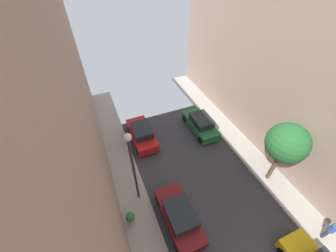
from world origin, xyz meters
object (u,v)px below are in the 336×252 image
parked_car_right_2 (200,124)px  lamp_post (132,161)px  pedestrian (331,230)px  parked_car_left_4 (179,216)px  parked_car_left_5 (142,134)px  potted_plant_2 (131,218)px  street_tree_1 (287,143)px

parked_car_right_2 → lamp_post: (-7.30, -4.43, 3.41)m
pedestrian → lamp_post: size_ratio=0.28×
pedestrian → parked_car_left_4: bearing=151.2°
parked_car_left_4 → parked_car_right_2: same height
parked_car_left_5 → potted_plant_2: bearing=-112.7°
parked_car_right_2 → potted_plant_2: size_ratio=4.59×
parked_car_left_4 → potted_plant_2: 3.03m
street_tree_1 → potted_plant_2: bearing=175.6°
potted_plant_2 → lamp_post: lamp_post is taller
parked_car_left_5 → lamp_post: size_ratio=0.68×
parked_car_left_5 → parked_car_right_2: size_ratio=1.00×
parked_car_left_4 → parked_car_left_5: size_ratio=1.00×
parked_car_left_5 → parked_car_right_2: same height
parked_car_left_5 → potted_plant_2: size_ratio=4.59×
parked_car_left_4 → lamp_post: bearing=126.8°
street_tree_1 → lamp_post: (-9.36, 2.21, 0.21)m
pedestrian → parked_car_left_5: bearing=122.4°
parked_car_right_2 → pedestrian: size_ratio=2.44×
parked_car_left_5 → parked_car_right_2: 5.47m
street_tree_1 → parked_car_right_2: bearing=107.2°
pedestrian → lamp_post: lamp_post is taller
parked_car_right_2 → pedestrian: 11.38m
parked_car_right_2 → lamp_post: size_ratio=0.68×
parked_car_left_4 → potted_plant_2: parked_car_left_4 is taller
street_tree_1 → potted_plant_2: size_ratio=5.58×
parked_car_left_4 → parked_car_left_5: 7.82m
parked_car_left_5 → pedestrian: bearing=-57.6°
parked_car_left_4 → parked_car_left_5: same height
parked_car_left_4 → street_tree_1: size_ratio=0.82×
parked_car_right_2 → parked_car_left_4: bearing=-127.8°
potted_plant_2 → parked_car_right_2: bearing=35.5°
parked_car_left_4 → lamp_post: 4.66m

